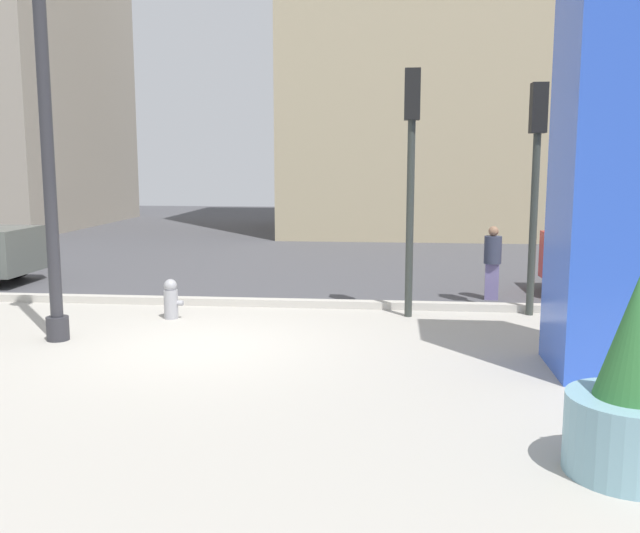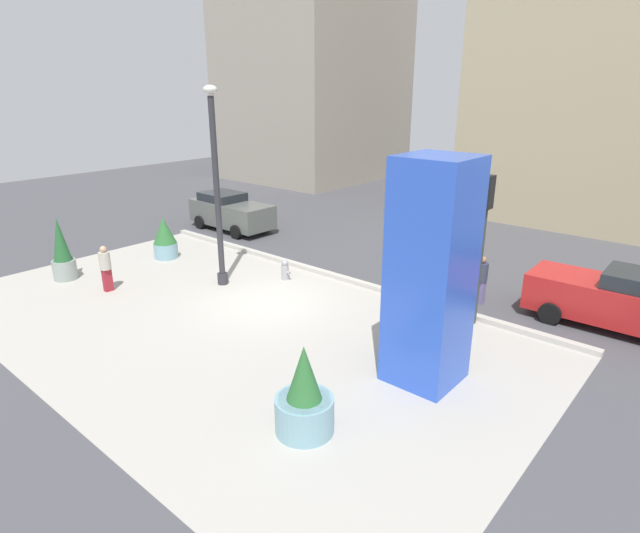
% 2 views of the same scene
% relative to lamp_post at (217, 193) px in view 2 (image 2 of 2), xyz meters
% --- Properties ---
extents(ground_plane, '(60.00, 60.00, 0.00)m').
position_rel_lamp_post_xyz_m(ground_plane, '(2.40, 3.88, -3.20)').
color(ground_plane, '#47474C').
extents(plaza_pavement, '(18.00, 10.00, 0.02)m').
position_rel_lamp_post_xyz_m(plaza_pavement, '(2.40, -2.12, -3.20)').
color(plaza_pavement, '#ADA89E').
rests_on(plaza_pavement, ground_plane).
extents(curb_strip, '(18.00, 0.24, 0.16)m').
position_rel_lamp_post_xyz_m(curb_strip, '(2.40, 3.00, -3.12)').
color(curb_strip, '#B7B2A8').
rests_on(curb_strip, ground_plane).
extents(lamp_post, '(0.44, 0.44, 6.57)m').
position_rel_lamp_post_xyz_m(lamp_post, '(0.00, 0.00, 0.00)').
color(lamp_post, '#2D2D33').
rests_on(lamp_post, ground_plane).
extents(art_pillar_blue, '(1.55, 1.55, 5.20)m').
position_rel_lamp_post_xyz_m(art_pillar_blue, '(8.41, -0.85, -0.60)').
color(art_pillar_blue, blue).
rests_on(art_pillar_blue, ground_plane).
extents(potted_plant_near_left, '(1.18, 1.18, 1.90)m').
position_rel_lamp_post_xyz_m(potted_plant_near_left, '(7.62, -4.16, -2.49)').
color(potted_plant_near_left, '#7AA8B7').
rests_on(potted_plant_near_left, ground_plane).
extents(potted_plant_near_right, '(0.80, 0.80, 2.25)m').
position_rel_lamp_post_xyz_m(potted_plant_near_right, '(-4.64, -3.34, -2.23)').
color(potted_plant_near_right, gray).
rests_on(potted_plant_near_right, ground_plane).
extents(potted_plant_mid_plaza, '(0.93, 0.93, 1.66)m').
position_rel_lamp_post_xyz_m(potted_plant_mid_plaza, '(-4.01, 0.40, -2.39)').
color(potted_plant_mid_plaza, '#7AA8B7').
rests_on(potted_plant_mid_plaza, ground_plane).
extents(fire_hydrant, '(0.36, 0.26, 0.75)m').
position_rel_lamp_post_xyz_m(fire_hydrant, '(1.35, 1.73, -2.83)').
color(fire_hydrant, '#99999E').
rests_on(fire_hydrant, ground_plane).
extents(traffic_light_corner, '(0.28, 0.42, 4.53)m').
position_rel_lamp_post_xyz_m(traffic_light_corner, '(5.72, 2.36, -0.14)').
color(traffic_light_corner, '#333833').
rests_on(traffic_light_corner, ground_plane).
extents(traffic_light_far_side, '(0.28, 0.42, 4.31)m').
position_rel_lamp_post_xyz_m(traffic_light_far_side, '(8.02, 2.74, -0.30)').
color(traffic_light_far_side, '#333833').
rests_on(traffic_light_far_side, ground_plane).
extents(car_curb_east, '(4.37, 2.05, 1.73)m').
position_rel_lamp_post_xyz_m(car_curb_east, '(-5.38, 4.94, -2.33)').
color(car_curb_east, '#565B56').
rests_on(car_curb_east, ground_plane).
extents(car_intersection, '(4.63, 2.03, 1.75)m').
position_rel_lamp_post_xyz_m(car_intersection, '(11.19, 5.03, -2.32)').
color(car_intersection, red).
rests_on(car_intersection, ground_plane).
extents(pedestrian_crossing, '(0.38, 0.38, 1.58)m').
position_rel_lamp_post_xyz_m(pedestrian_crossing, '(-2.42, -2.92, -2.33)').
color(pedestrian_crossing, maroon).
rests_on(pedestrian_crossing, ground_plane).
extents(pedestrian_by_curb, '(0.40, 0.40, 1.56)m').
position_rel_lamp_post_xyz_m(pedestrian_by_curb, '(7.51, 4.22, -2.34)').
color(pedestrian_by_curb, slate).
rests_on(pedestrian_by_curb, ground_plane).
extents(office_block_flanking, '(10.08, 11.27, 21.18)m').
position_rel_lamp_post_xyz_m(office_block_flanking, '(-12.91, 19.54, 7.39)').
color(office_block_flanking, '#9E9384').
rests_on(office_block_flanking, ground_plane).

